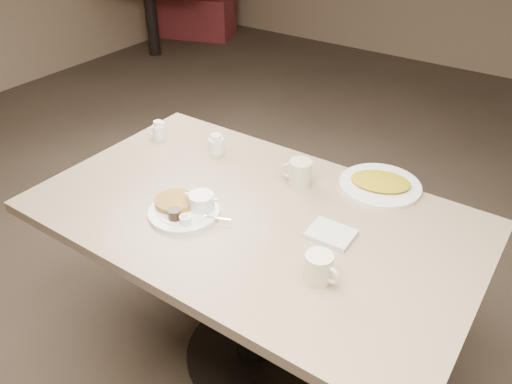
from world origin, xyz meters
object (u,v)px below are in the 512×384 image
Objects in this scene: coffee_mug_near at (319,268)px; coffee_mug_far at (299,173)px; hash_plate at (380,184)px; diner_table at (253,250)px; main_plate at (186,207)px; creamer_left at (159,131)px; creamer_right at (216,144)px.

coffee_mug_near is 0.95× the size of coffee_mug_far.
coffee_mug_far is 0.34× the size of hash_plate.
coffee_mug_near reaches higher than diner_table.
coffee_mug_near is at bearing -3.59° from main_plate.
diner_table is at bearing -127.13° from hash_plate.
hash_plate is (0.30, 0.39, 0.18)m from diner_table.
creamer_left is at bearing 142.82° from main_plate.
main_plate is at bearing -132.49° from hash_plate.
coffee_mug_near is 0.56m from hash_plate.
main_plate is 0.71m from hash_plate.
coffee_mug_far is 0.68m from creamer_left.
coffee_mug_far is 0.40m from creamer_right.
creamer_left is at bearing -178.10° from coffee_mug_far.
diner_table is at bearing -35.54° from creamer_right.
diner_table is 4.75× the size of main_plate.
hash_plate is at bearing 10.79° from creamer_left.
creamer_left is at bearing -169.21° from hash_plate.
creamer_right is at bearing 114.39° from main_plate.
coffee_mug_far reaches higher than main_plate.
creamer_right reaches higher than diner_table.
hash_plate is (0.25, 0.16, -0.04)m from coffee_mug_far.
diner_table is 11.90× the size of coffee_mug_far.
creamer_right is at bearing 144.46° from diner_table.
hash_plate is at bearing 47.51° from main_plate.
main_plate is at bearing -65.61° from creamer_right.
creamer_right reaches higher than main_plate.
creamer_left reaches higher than hash_plate.
creamer_right is (-0.36, 0.26, 0.21)m from diner_table.
coffee_mug_far is (-0.30, 0.40, 0.00)m from coffee_mug_near.
coffee_mug_far is at bearing -3.04° from creamer_right.
diner_table is 0.52m from hash_plate.
main_plate is at bearing -144.18° from diner_table.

